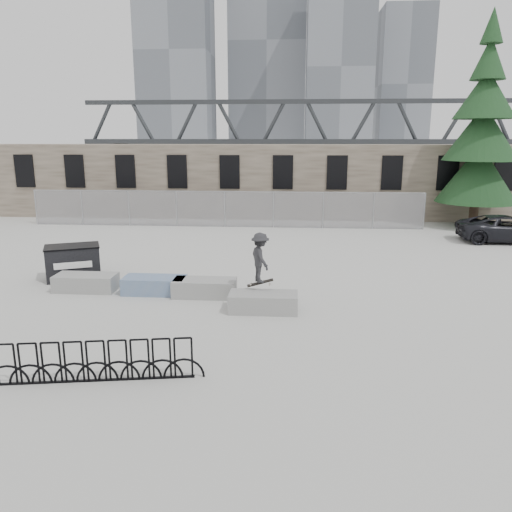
{
  "coord_description": "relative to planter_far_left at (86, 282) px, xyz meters",
  "views": [
    {
      "loc": [
        3.8,
        -15.13,
        5.01
      ],
      "look_at": [
        2.68,
        0.2,
        1.3
      ],
      "focal_mm": 35.0,
      "sensor_mm": 36.0,
      "label": 1
    }
  ],
  "objects": [
    {
      "name": "ground",
      "position": [
        2.99,
        -0.29,
        -0.3
      ],
      "size": [
        120.0,
        120.0,
        0.0
      ],
      "primitive_type": "plane",
      "color": "#BBBBB5",
      "rests_on": "ground"
    },
    {
      "name": "stone_wall",
      "position": [
        2.99,
        15.95,
        1.96
      ],
      "size": [
        36.0,
        2.58,
        4.5
      ],
      "color": "brown",
      "rests_on": "ground"
    },
    {
      "name": "chainlink_fence",
      "position": [
        2.99,
        12.21,
        0.74
      ],
      "size": [
        22.06,
        0.06,
        2.02
      ],
      "color": "gray",
      "rests_on": "ground"
    },
    {
      "name": "planter_far_left",
      "position": [
        0.0,
        0.0,
        0.0
      ],
      "size": [
        2.0,
        0.9,
        0.55
      ],
      "color": "#989896",
      "rests_on": "ground"
    },
    {
      "name": "planter_center_left",
      "position": [
        2.36,
        -0.12,
        0.0
      ],
      "size": [
        2.0,
        0.9,
        0.55
      ],
      "color": "#325A98",
      "rests_on": "ground"
    },
    {
      "name": "planter_center_right",
      "position": [
        4.03,
        -0.3,
        0.0
      ],
      "size": [
        2.0,
        0.9,
        0.55
      ],
      "color": "#989896",
      "rests_on": "ground"
    },
    {
      "name": "planter_offset",
      "position": [
        6.0,
        -1.58,
        0.0
      ],
      "size": [
        2.0,
        0.9,
        0.55
      ],
      "color": "#989896",
      "rests_on": "ground"
    },
    {
      "name": "dumpster",
      "position": [
        -1.01,
        1.35,
        0.32
      ],
      "size": [
        2.15,
        1.78,
        1.22
      ],
      "rotation": [
        0.0,
        0.0,
        0.41
      ],
      "color": "black",
      "rests_on": "ground"
    },
    {
      "name": "bike_rack",
      "position": [
        2.78,
        -6.13,
        0.14
      ],
      "size": [
        4.44,
        0.78,
        0.9
      ],
      "rotation": [
        0.0,
        0.0,
        0.16
      ],
      "color": "black",
      "rests_on": "ground"
    },
    {
      "name": "spruce_tree",
      "position": [
        16.99,
        13.26,
        4.62
      ],
      "size": [
        4.35,
        4.35,
        11.5
      ],
      "color": "#38281E",
      "rests_on": "ground"
    },
    {
      "name": "skyline_towers",
      "position": [
        1.99,
        93.53,
        20.5
      ],
      "size": [
        58.0,
        28.0,
        48.0
      ],
      "color": "slate",
      "rests_on": "ground"
    },
    {
      "name": "truss_bridge",
      "position": [
        12.99,
        54.71,
        3.84
      ],
      "size": [
        70.0,
        3.0,
        9.8
      ],
      "color": "#2D3033",
      "rests_on": "ground"
    },
    {
      "name": "suv",
      "position": [
        17.2,
        9.13,
        0.35
      ],
      "size": [
        4.7,
        2.31,
        1.28
      ],
      "primitive_type": "imported",
      "rotation": [
        0.0,
        0.0,
        1.53
      ],
      "color": "black",
      "rests_on": "ground"
    },
    {
      "name": "skateboarder",
      "position": [
        5.87,
        -1.08,
        1.19
      ],
      "size": [
        0.91,
        1.11,
        1.64
      ],
      "rotation": [
        0.0,
        0.0,
        2.0
      ],
      "color": "#29292C",
      "rests_on": "ground"
    }
  ]
}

